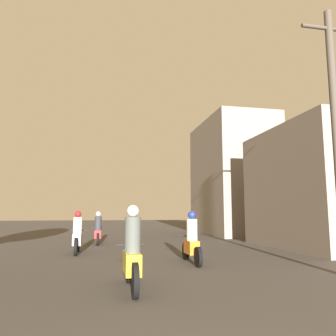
{
  "coord_description": "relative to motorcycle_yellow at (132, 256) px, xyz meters",
  "views": [
    {
      "loc": [
        -0.83,
        -0.77,
        1.54
      ],
      "look_at": [
        2.76,
        16.87,
        3.94
      ],
      "focal_mm": 35.0,
      "sensor_mm": 36.0,
      "label": 1
    }
  ],
  "objects": [
    {
      "name": "building_right_far",
      "position": [
        8.33,
        14.68,
        3.25
      ],
      "size": [
        4.13,
        7.1,
        7.82
      ],
      "color": "gray",
      "rests_on": "ground_plane"
    },
    {
      "name": "motorcycle_red",
      "position": [
        -0.76,
        9.55,
        -0.05
      ],
      "size": [
        0.6,
        1.86,
        1.55
      ],
      "rotation": [
        0.0,
        0.0,
        -0.05
      ],
      "color": "black",
      "rests_on": "ground_plane"
    },
    {
      "name": "utility_pole_near",
      "position": [
        5.21,
        0.43,
        2.95
      ],
      "size": [
        1.6,
        0.2,
        6.89
      ],
      "color": "#4C4238",
      "rests_on": "ground_plane"
    },
    {
      "name": "building_right_near",
      "position": [
        8.65,
        5.86,
        1.92
      ],
      "size": [
        4.16,
        6.32,
        5.15
      ],
      "color": "gray",
      "rests_on": "ground_plane"
    },
    {
      "name": "motorcycle_silver",
      "position": [
        -1.47,
        6.08,
        -0.03
      ],
      "size": [
        0.6,
        1.88,
        1.57
      ],
      "rotation": [
        0.0,
        0.0,
        -0.04
      ],
      "color": "black",
      "rests_on": "ground_plane"
    },
    {
      "name": "motorcycle_orange",
      "position": [
        2.07,
        3.01,
        -0.03
      ],
      "size": [
        0.6,
        1.97,
        1.56
      ],
      "rotation": [
        0.0,
        0.0,
        -0.1
      ],
      "color": "black",
      "rests_on": "ground_plane"
    },
    {
      "name": "motorcycle_yellow",
      "position": [
        0.0,
        0.0,
        0.0
      ],
      "size": [
        0.6,
        2.01,
        1.67
      ],
      "rotation": [
        0.0,
        0.0,
        0.03
      ],
      "color": "black",
      "rests_on": "ground_plane"
    }
  ]
}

